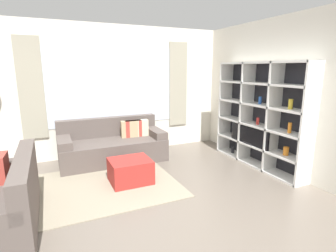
% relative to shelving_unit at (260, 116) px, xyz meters
% --- Properties ---
extents(ground_plane, '(16.00, 16.00, 0.00)m').
position_rel_shelving_unit_xyz_m(ground_plane, '(-2.32, -1.50, -0.95)').
color(ground_plane, '#665B51').
extents(wall_back, '(6.12, 0.11, 2.70)m').
position_rel_shelving_unit_xyz_m(wall_back, '(-2.32, 1.89, 0.41)').
color(wall_back, silver).
rests_on(wall_back, ground_plane).
extents(wall_right, '(0.07, 4.56, 2.70)m').
position_rel_shelving_unit_xyz_m(wall_right, '(0.18, 0.18, 0.40)').
color(wall_right, silver).
rests_on(wall_right, ground_plane).
extents(area_rug, '(2.82, 1.82, 0.01)m').
position_rel_shelving_unit_xyz_m(area_rug, '(-3.17, 0.26, -0.94)').
color(area_rug, gray).
rests_on(area_rug, ground_plane).
extents(shelving_unit, '(0.34, 2.10, 1.94)m').
position_rel_shelving_unit_xyz_m(shelving_unit, '(0.00, 0.00, 0.00)').
color(shelving_unit, '#232328').
rests_on(shelving_unit, ground_plane).
extents(couch_main, '(2.03, 0.92, 0.83)m').
position_rel_shelving_unit_xyz_m(couch_main, '(-2.46, 1.39, -0.65)').
color(couch_main, '#564C47').
rests_on(couch_main, ground_plane).
extents(ottoman, '(0.64, 0.56, 0.39)m').
position_rel_shelving_unit_xyz_m(ottoman, '(-2.46, 0.22, -0.76)').
color(ottoman, '#A82823').
rests_on(ottoman, ground_plane).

